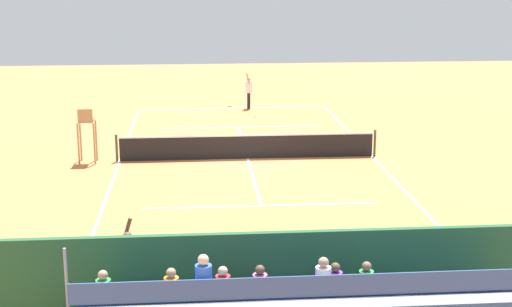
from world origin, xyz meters
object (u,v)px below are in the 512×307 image
bleacher_stand (297,307)px  courtside_bench (402,278)px  equipment_bag (329,298)px  umpire_chair (86,129)px  tennis_player (249,90)px  line_judge (128,260)px  tennis_net (248,146)px  tennis_ball_near (255,117)px  tennis_racket (234,107)px

bleacher_stand → courtside_bench: bearing=-142.9°
equipment_bag → umpire_chair: bearing=-62.1°
courtside_bench → tennis_player: bearing=-86.0°
equipment_bag → line_judge: bearing=-7.3°
tennis_net → tennis_ball_near: (-1.00, -8.39, -0.47)m
equipment_bag → tennis_racket: 24.68m
tennis_net → umpire_chair: size_ratio=4.81×
tennis_player → tennis_racket: (0.79, -0.43, -1.00)m
tennis_net → bleacher_stand: 15.30m
bleacher_stand → line_judge: bearing=-35.5°
equipment_bag → tennis_racket: equipment_bag is taller
tennis_net → equipment_bag: 13.43m
courtside_bench → line_judge: bearing=-4.1°
tennis_ball_near → bleacher_stand: bearing=87.2°
tennis_ball_near → line_judge: 21.73m
courtside_bench → umpire_chair: bearing=-56.5°
equipment_bag → courtside_bench: bearing=-175.7°
bleacher_stand → tennis_player: bearing=-92.2°
equipment_bag → tennis_ball_near: (-0.16, -21.79, -0.15)m
umpire_chair → tennis_player: umpire_chair is taller
equipment_bag → tennis_ball_near: equipment_bag is taller
tennis_net → line_judge: (3.60, 12.83, 0.51)m
tennis_net → bleacher_stand: (0.14, 15.29, 0.41)m
tennis_net → courtside_bench: (-2.53, 13.27, 0.06)m
tennis_racket → tennis_ball_near: (-0.94, 2.88, 0.02)m
tennis_racket → tennis_player: bearing=151.4°
courtside_bench → tennis_net: bearing=-79.2°
courtside_bench → line_judge: line_judge is taller
tennis_player → bleacher_stand: bearing=87.8°
tennis_net → umpire_chair: umpire_chair is taller
bleacher_stand → tennis_racket: size_ratio=16.60×
bleacher_stand → tennis_ball_near: bearing=-92.8°
tennis_net → tennis_racket: 11.28m
tennis_net → courtside_bench: bearing=100.8°
bleacher_stand → tennis_player: (-1.00, -26.13, 0.10)m
tennis_player → tennis_net: bearing=85.5°
line_judge → umpire_chair: bearing=-78.5°
tennis_net → tennis_ball_near: bearing=-96.8°
line_judge → courtside_bench: bearing=175.9°
umpire_chair → line_judge: umpire_chair is taller
umpire_chair → tennis_player: (-7.06, -10.93, -0.30)m
tennis_player → tennis_ball_near: size_ratio=29.18×
tennis_net → courtside_bench: tennis_net is taller
bleacher_stand → tennis_racket: 26.58m
tennis_racket → tennis_ball_near: tennis_ball_near is taller
umpire_chair → tennis_racket: bearing=-118.9°
courtside_bench → equipment_bag: 1.74m
courtside_bench → tennis_ball_near: size_ratio=27.27×
bleacher_stand → umpire_chair: bearing=-68.3°
equipment_bag → tennis_ball_near: bearing=-90.4°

